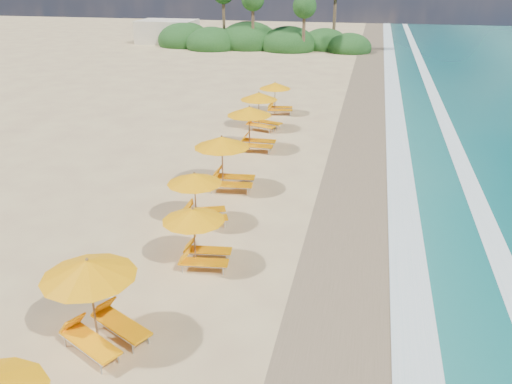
# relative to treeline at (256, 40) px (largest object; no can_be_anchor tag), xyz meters

# --- Properties ---
(ground) EXTENTS (160.00, 160.00, 0.00)m
(ground) POSITION_rel_treeline_xyz_m (9.94, -45.51, -1.00)
(ground) COLOR #D2B87B
(ground) RESTS_ON ground
(wet_sand) EXTENTS (4.00, 160.00, 0.01)m
(wet_sand) POSITION_rel_treeline_xyz_m (13.94, -45.51, -0.99)
(wet_sand) COLOR #866E50
(wet_sand) RESTS_ON ground
(surf_foam) EXTENTS (4.00, 160.00, 0.01)m
(surf_foam) POSITION_rel_treeline_xyz_m (16.64, -45.51, -0.97)
(surf_foam) COLOR white
(surf_foam) RESTS_ON ground
(station_2) EXTENTS (3.19, 3.19, 2.40)m
(station_2) POSITION_rel_treeline_xyz_m (7.58, -53.23, 0.35)
(station_2) COLOR olive
(station_2) RESTS_ON ground
(station_3) EXTENTS (2.34, 2.22, 2.02)m
(station_3) POSITION_rel_treeline_xyz_m (8.86, -49.00, 0.14)
(station_3) COLOR olive
(station_3) RESTS_ON ground
(station_4) EXTENTS (2.66, 2.62, 2.06)m
(station_4) POSITION_rel_treeline_xyz_m (7.92, -46.07, 0.16)
(station_4) COLOR olive
(station_4) RESTS_ON ground
(station_5) EXTENTS (2.77, 2.60, 2.41)m
(station_5) POSITION_rel_treeline_xyz_m (8.02, -42.62, 0.35)
(station_5) COLOR olive
(station_5) RESTS_ON ground
(station_6) EXTENTS (2.54, 2.34, 2.36)m
(station_6) POSITION_rel_treeline_xyz_m (7.93, -37.14, 0.33)
(station_6) COLOR olive
(station_6) RESTS_ON ground
(station_7) EXTENTS (2.85, 2.79, 2.24)m
(station_7) POSITION_rel_treeline_xyz_m (7.58, -33.29, 0.26)
(station_7) COLOR olive
(station_7) RESTS_ON ground
(station_8) EXTENTS (2.47, 2.35, 2.09)m
(station_8) POSITION_rel_treeline_xyz_m (7.85, -29.44, 0.18)
(station_8) COLOR olive
(station_8) RESTS_ON ground
(treeline) EXTENTS (25.80, 8.80, 9.74)m
(treeline) POSITION_rel_treeline_xyz_m (0.00, 0.00, 0.00)
(treeline) COLOR #163D14
(treeline) RESTS_ON ground
(beach_building) EXTENTS (7.00, 5.00, 2.80)m
(beach_building) POSITION_rel_treeline_xyz_m (-12.06, 2.49, 0.40)
(beach_building) COLOR beige
(beach_building) RESTS_ON ground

